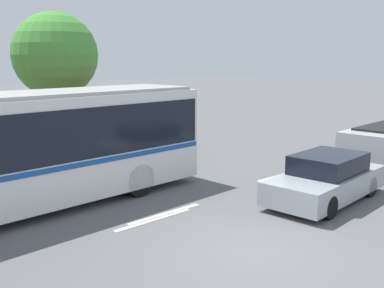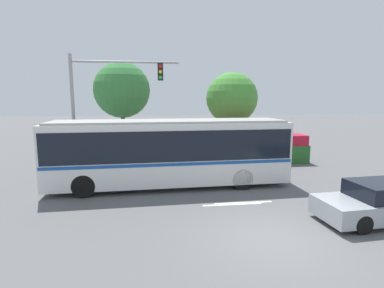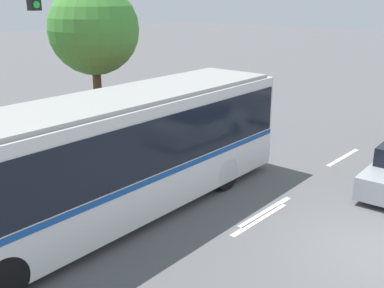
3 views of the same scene
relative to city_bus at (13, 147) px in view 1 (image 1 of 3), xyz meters
The scene contains 8 objects.
ground_plane 6.72m from the city_bus, 64.99° to the right, with size 140.00×140.00×0.00m, color #5B5B5E.
city_bus is the anchor object (origin of this frame).
sedan_foreground 8.76m from the city_bus, 35.86° to the right, with size 4.46×2.07×1.38m.
flowering_hedge 6.36m from the city_bus, 46.76° to the left, with size 10.06×1.51×1.84m.
street_tree_centre 8.96m from the city_bus, 55.54° to the left, with size 3.72×3.72×6.11m.
lane_stripe_near 4.38m from the city_bus, 44.55° to the right, with size 2.40×0.16×0.01m, color silver.
lane_stripe_mid 4.16m from the city_bus, 51.35° to the right, with size 2.40×0.16×0.01m, color silver.
lane_stripe_far 8.95m from the city_bus, 16.28° to the right, with size 2.40×0.16×0.01m, color silver.
Camera 1 is at (-7.27, -5.84, 4.09)m, focal length 42.33 mm.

